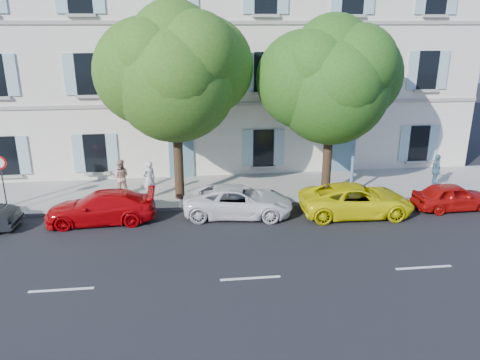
{
  "coord_description": "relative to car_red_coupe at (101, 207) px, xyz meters",
  "views": [
    {
      "loc": [
        -1.94,
        -17.39,
        7.94
      ],
      "look_at": [
        0.37,
        2.0,
        1.4
      ],
      "focal_mm": 35.0,
      "sensor_mm": 36.0,
      "label": 1
    }
  ],
  "objects": [
    {
      "name": "street_lamp",
      "position": [
        11.45,
        1.56,
        3.63
      ],
      "size": [
        0.28,
        1.56,
        7.3
      ],
      "color": "#7293BF",
      "rests_on": "sidewalk"
    },
    {
      "name": "tree_right",
      "position": [
        10.18,
        1.67,
        4.61
      ],
      "size": [
        5.18,
        5.18,
        7.97
      ],
      "color": "#3A2819",
      "rests_on": "sidewalk"
    },
    {
      "name": "car_yellow_supercar",
      "position": [
        10.9,
        -0.51,
        0.03
      ],
      "size": [
        4.98,
        2.43,
        1.36
      ],
      "primitive_type": "imported",
      "rotation": [
        0.0,
        0.0,
        1.53
      ],
      "color": "yellow",
      "rests_on": "ground"
    },
    {
      "name": "ground",
      "position": [
        5.57,
        -1.34,
        -0.65
      ],
      "size": [
        90.0,
        90.0,
        0.0
      ],
      "primitive_type": "plane",
      "color": "black"
    },
    {
      "name": "car_red_hatchback",
      "position": [
        15.42,
        -0.42,
        -0.05
      ],
      "size": [
        3.57,
        1.51,
        1.21
      ],
      "primitive_type": "imported",
      "rotation": [
        0.0,
        0.0,
        1.6
      ],
      "color": "#A80D0A",
      "rests_on": "ground"
    },
    {
      "name": "pedestrian_b",
      "position": [
        0.49,
        2.92,
        0.36
      ],
      "size": [
        0.86,
        0.68,
        1.73
      ],
      "primitive_type": "imported",
      "rotation": [
        0.0,
        0.0,
        3.18
      ],
      "color": "tan",
      "rests_on": "sidewalk"
    },
    {
      "name": "sidewalk",
      "position": [
        5.57,
        3.11,
        -0.58
      ],
      "size": [
        36.0,
        4.5,
        0.15
      ],
      "primitive_type": "cube",
      "color": "#A09E96",
      "rests_on": "ground"
    },
    {
      "name": "building",
      "position": [
        5.57,
        8.86,
        5.35
      ],
      "size": [
        28.0,
        7.0,
        12.0
      ],
      "primitive_type": "cube",
      "color": "silver",
      "rests_on": "ground"
    },
    {
      "name": "car_red_coupe",
      "position": [
        0.0,
        0.0,
        0.0
      ],
      "size": [
        4.56,
        1.95,
        1.31
      ],
      "primitive_type": "imported",
      "rotation": [
        0.0,
        0.0,
        4.74
      ],
      "color": "#B70509",
      "rests_on": "ground"
    },
    {
      "name": "kerb",
      "position": [
        5.57,
        0.94,
        -0.57
      ],
      "size": [
        36.0,
        0.16,
        0.16
      ],
      "primitive_type": "cube",
      "color": "#9E998E",
      "rests_on": "ground"
    },
    {
      "name": "road_sign",
      "position": [
        -4.2,
        1.22,
        1.32
      ],
      "size": [
        0.58,
        0.09,
        2.53
      ],
      "color": "#383A3D",
      "rests_on": "sidewalk"
    },
    {
      "name": "tree_left",
      "position": [
        3.27,
        2.07,
        4.99
      ],
      "size": [
        5.51,
        5.51,
        8.54
      ],
      "color": "#3A2819",
      "rests_on": "sidewalk"
    },
    {
      "name": "pedestrian_a",
      "position": [
        1.87,
        2.33,
        0.38
      ],
      "size": [
        0.77,
        0.71,
        1.77
      ],
      "primitive_type": "imported",
      "rotation": [
        0.0,
        0.0,
        3.72
      ],
      "color": "silver",
      "rests_on": "sidewalk"
    },
    {
      "name": "car_white_coupe",
      "position": [
        5.8,
        0.03,
        -0.0
      ],
      "size": [
        4.94,
        2.74,
        1.31
      ],
      "primitive_type": "imported",
      "rotation": [
        0.0,
        0.0,
        1.45
      ],
      "color": "white",
      "rests_on": "ground"
    },
    {
      "name": "pedestrian_c",
      "position": [
        15.98,
        2.17,
        0.33
      ],
      "size": [
        0.59,
        1.04,
        1.68
      ],
      "primitive_type": "imported",
      "rotation": [
        0.0,
        0.0,
        1.38
      ],
      "color": "slate",
      "rests_on": "sidewalk"
    }
  ]
}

